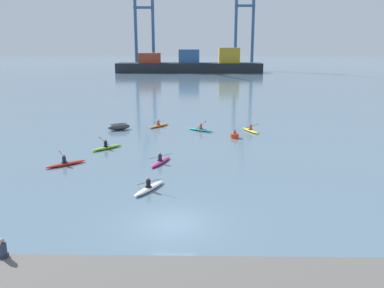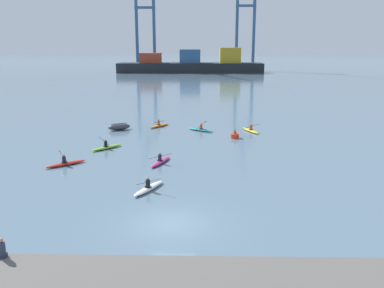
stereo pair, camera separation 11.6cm
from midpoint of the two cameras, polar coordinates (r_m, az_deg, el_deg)
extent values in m
plane|color=slate|center=(22.51, -3.01, -11.17)|extent=(800.00, 800.00, 0.00)
cube|color=#1E2328|center=(149.26, -0.42, 10.72)|extent=(52.14, 10.50, 3.42)
cube|color=#993823|center=(150.17, -6.02, 11.99)|extent=(7.30, 7.35, 3.52)
cube|color=#2D5684|center=(149.11, -0.42, 12.29)|extent=(7.30, 7.35, 4.77)
cube|color=#B29323|center=(149.42, 5.22, 12.36)|extent=(7.30, 7.35, 5.40)
cylinder|color=#335684|center=(162.09, -7.96, 15.12)|extent=(1.20, 1.20, 27.69)
cylinder|color=#335684|center=(161.22, -5.53, 15.20)|extent=(1.20, 1.20, 27.69)
cube|color=#335684|center=(162.17, -6.85, 18.59)|extent=(7.87, 0.90, 0.90)
cylinder|color=#335684|center=(163.53, 6.16, 15.33)|extent=(1.20, 1.20, 28.68)
cylinder|color=#335684|center=(164.22, 8.54, 15.26)|extent=(1.20, 1.20, 28.68)
cube|color=#335684|center=(164.45, 7.47, 18.79)|extent=(7.80, 0.90, 0.90)
ellipsoid|color=#38383D|center=(47.38, -10.36, 2.39)|extent=(2.82, 2.15, 0.70)
cube|color=#38383D|center=(47.31, -10.38, 2.84)|extent=(1.77, 0.93, 0.06)
cylinder|color=red|center=(42.73, 5.95, 1.15)|extent=(0.90, 0.90, 0.45)
cone|color=red|center=(42.63, 5.97, 1.80)|extent=(0.49, 0.49, 0.55)
ellipsoid|color=#C13384|center=(33.51, -4.56, -2.51)|extent=(1.71, 3.40, 0.26)
torus|color=black|center=(33.39, -4.63, -2.32)|extent=(0.63, 0.63, 0.05)
cylinder|color=#23232D|center=(33.32, -4.64, -1.93)|extent=(0.30, 0.30, 0.50)
sphere|color=tan|center=(33.23, -4.65, -1.34)|extent=(0.19, 0.19, 0.19)
cylinder|color=black|center=(33.34, -4.61, -1.74)|extent=(1.91, 0.71, 0.66)
ellipsoid|color=silver|center=(33.85, -6.13, -2.09)|extent=(0.21, 0.11, 0.16)
ellipsoid|color=silver|center=(32.85, -3.04, -1.38)|extent=(0.21, 0.11, 0.16)
ellipsoid|color=red|center=(34.41, -17.51, -2.69)|extent=(2.96, 2.68, 0.26)
torus|color=black|center=(34.33, -17.68, -2.49)|extent=(0.69, 0.69, 0.05)
cylinder|color=#23232D|center=(34.27, -17.71, -2.10)|extent=(0.30, 0.30, 0.50)
sphere|color=tan|center=(34.18, -17.75, -1.54)|extent=(0.19, 0.19, 0.19)
cylinder|color=black|center=(34.26, -17.64, -1.93)|extent=(1.32, 1.51, 0.79)
ellipsoid|color=black|center=(35.05, -18.30, -1.00)|extent=(0.17, 0.18, 0.17)
ellipsoid|color=black|center=(33.49, -16.95, -2.91)|extent=(0.17, 0.18, 0.17)
ellipsoid|color=teal|center=(46.09, 1.09, 2.02)|extent=(3.12, 2.46, 0.26)
torus|color=black|center=(46.01, 1.19, 2.18)|extent=(0.68, 0.68, 0.05)
cylinder|color=#DB471E|center=(45.96, 1.19, 2.47)|extent=(0.30, 0.30, 0.50)
sphere|color=tan|center=(45.89, 1.20, 2.90)|extent=(0.19, 0.19, 0.19)
cylinder|color=black|center=(45.97, 1.14, 2.60)|extent=(1.18, 1.64, 0.74)
ellipsoid|color=black|center=(45.25, 0.41, 1.97)|extent=(0.15, 0.19, 0.16)
ellipsoid|color=black|center=(46.70, 1.85, 3.21)|extent=(0.15, 0.19, 0.16)
ellipsoid|color=#7ABC2D|center=(38.87, -12.04, -0.50)|extent=(2.69, 2.95, 0.26)
torus|color=black|center=(38.78, -12.17, -0.32)|extent=(0.69, 0.69, 0.05)
cylinder|color=black|center=(38.72, -12.19, 0.02)|extent=(0.30, 0.30, 0.50)
sphere|color=tan|center=(38.64, -12.22, 0.53)|extent=(0.19, 0.19, 0.19)
cylinder|color=black|center=(38.73, -12.14, 0.18)|extent=(1.52, 1.34, 0.74)
ellipsoid|color=black|center=(39.44, -13.00, 0.90)|extent=(0.18, 0.17, 0.16)
ellipsoid|color=black|center=(38.03, -11.24, -0.57)|extent=(0.18, 0.17, 0.16)
ellipsoid|color=silver|center=(27.46, -6.17, -6.24)|extent=(2.03, 3.32, 0.26)
torus|color=black|center=(27.34, -6.29, -6.03)|extent=(0.66, 0.66, 0.05)
cylinder|color=black|center=(27.26, -6.31, -5.55)|extent=(0.30, 0.30, 0.50)
sphere|color=tan|center=(27.14, -6.33, -4.86)|extent=(0.19, 0.19, 0.19)
cylinder|color=black|center=(27.26, -6.26, -5.33)|extent=(1.79, 0.90, 0.78)
ellipsoid|color=silver|center=(27.91, -7.93, -5.74)|extent=(0.20, 0.13, 0.17)
ellipsoid|color=silver|center=(26.64, -4.51, -4.89)|extent=(0.20, 0.13, 0.17)
ellipsoid|color=yellow|center=(46.16, 8.15, 1.90)|extent=(1.88, 3.36, 0.26)
torus|color=black|center=(46.05, 8.21, 2.05)|extent=(0.64, 0.64, 0.05)
cylinder|color=#DB471E|center=(46.00, 8.22, 2.34)|extent=(0.30, 0.30, 0.50)
sphere|color=tan|center=(45.94, 8.24, 2.77)|extent=(0.19, 0.19, 0.19)
cylinder|color=black|center=(46.03, 8.20, 2.47)|extent=(1.92, 0.84, 0.44)
ellipsoid|color=yellow|center=(45.57, 7.07, 2.13)|extent=(0.20, 0.11, 0.14)
ellipsoid|color=yellow|center=(46.51, 9.31, 2.80)|extent=(0.20, 0.11, 0.14)
ellipsoid|color=orange|center=(48.62, -4.76, 2.59)|extent=(2.44, 3.13, 0.26)
torus|color=black|center=(48.52, -4.84, 2.73)|extent=(0.68, 0.68, 0.05)
cylinder|color=#DB471E|center=(48.47, -4.85, 3.01)|extent=(0.30, 0.30, 0.50)
sphere|color=tan|center=(48.41, -4.85, 3.42)|extent=(0.19, 0.19, 0.19)
cylinder|color=black|center=(48.49, -4.81, 3.14)|extent=(1.70, 1.20, 0.53)
ellipsoid|color=silver|center=(49.20, -5.71, 2.98)|extent=(0.19, 0.15, 0.15)
ellipsoid|color=silver|center=(47.79, -3.89, 3.30)|extent=(0.19, 0.15, 0.15)
cube|color=#23283D|center=(19.70, -25.18, -14.08)|extent=(0.32, 0.28, 0.18)
cylinder|color=#2D3851|center=(19.54, -25.29, -13.16)|extent=(0.30, 0.30, 0.52)
sphere|color=tan|center=(19.39, -25.40, -12.21)|extent=(0.19, 0.19, 0.19)
camera|label=1|loc=(0.06, -90.09, -0.02)|focal=37.77mm
camera|label=2|loc=(0.06, 89.91, 0.02)|focal=37.77mm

